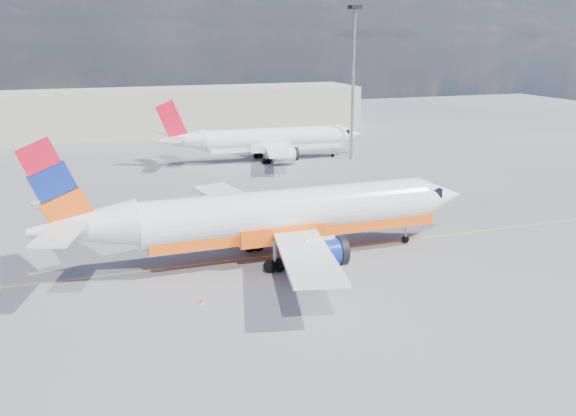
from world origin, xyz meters
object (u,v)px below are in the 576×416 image
object	(u,v)px
main_jet	(276,216)
gse_tug	(405,213)
traffic_cone	(201,300)
second_jet	(268,140)

from	to	relation	value
main_jet	gse_tug	bearing A→B (deg)	20.01
main_jet	traffic_cone	size ratio (longest dim) A/B	76.06
traffic_cone	gse_tug	bearing A→B (deg)	28.81
main_jet	gse_tug	distance (m)	16.50
main_jet	traffic_cone	bearing A→B (deg)	-139.83
second_jet	traffic_cone	xyz separation A→B (m)	(-19.92, -46.84, -2.83)
main_jet	traffic_cone	distance (m)	10.68
gse_tug	second_jet	bearing A→B (deg)	100.08
gse_tug	main_jet	bearing A→B (deg)	-153.57
second_jet	gse_tug	bearing A→B (deg)	-83.42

